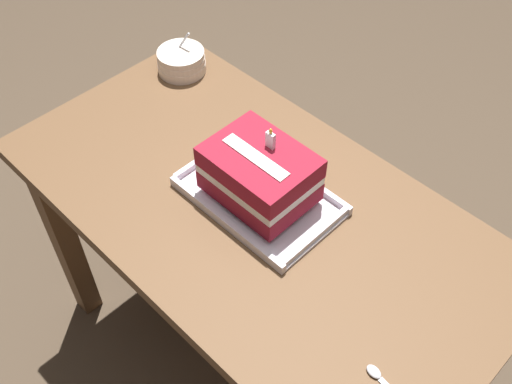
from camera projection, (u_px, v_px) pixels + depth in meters
name	position (u px, v px, depth m)	size (l,w,h in m)	color
ground_plane	(254.00, 357.00, 1.86)	(8.00, 8.00, 0.00)	#4C3D2D
dining_table	(254.00, 237.00, 1.40)	(1.16, 0.62, 0.73)	brown
foil_tray	(258.00, 196.00, 1.32)	(0.34, 0.22, 0.02)	silver
birthday_cake	(258.00, 173.00, 1.26)	(0.22, 0.17, 0.17)	maroon
bowl_stack	(181.00, 61.00, 1.60)	(0.13, 0.13, 0.11)	silver
serving_spoon_near_tray	(381.00, 380.00, 1.04)	(0.12, 0.03, 0.01)	silver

